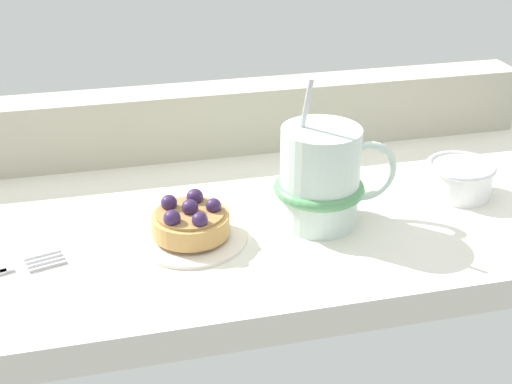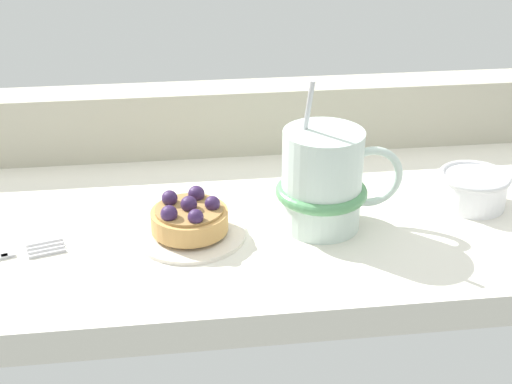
# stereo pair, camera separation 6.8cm
# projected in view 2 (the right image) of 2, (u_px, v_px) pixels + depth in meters

# --- Properties ---
(ground_plane) EXTENTS (0.86, 0.38, 0.03)m
(ground_plane) POSITION_uv_depth(u_px,v_px,m) (228.00, 222.00, 0.75)
(ground_plane) COLOR silver
(window_rail_back) EXTENTS (0.85, 0.06, 0.08)m
(window_rail_back) POSITION_uv_depth(u_px,v_px,m) (216.00, 119.00, 0.87)
(window_rail_back) COLOR #B2AD99
(window_rail_back) RESTS_ON ground_plane
(dessert_plate) EXTENTS (0.11, 0.11, 0.01)m
(dessert_plate) POSITION_uv_depth(u_px,v_px,m) (190.00, 233.00, 0.69)
(dessert_plate) COLOR silver
(dessert_plate) RESTS_ON ground_plane
(raspberry_tart) EXTENTS (0.08, 0.08, 0.04)m
(raspberry_tart) POSITION_uv_depth(u_px,v_px,m) (189.00, 217.00, 0.68)
(raspberry_tart) COLOR tan
(raspberry_tart) RESTS_ON dessert_plate
(coffee_mug) EXTENTS (0.13, 0.09, 0.16)m
(coffee_mug) POSITION_uv_depth(u_px,v_px,m) (324.00, 181.00, 0.69)
(coffee_mug) COLOR silver
(coffee_mug) RESTS_ON ground_plane
(sugar_bowl) EXTENTS (0.07, 0.07, 0.04)m
(sugar_bowl) POSITION_uv_depth(u_px,v_px,m) (473.00, 188.00, 0.74)
(sugar_bowl) COLOR white
(sugar_bowl) RESTS_ON ground_plane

